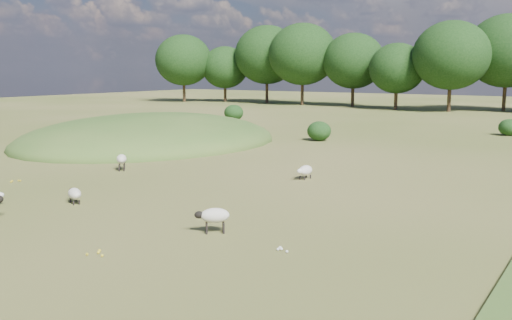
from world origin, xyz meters
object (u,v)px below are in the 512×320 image
Objects in this scene: sheep_3 at (305,171)px; sheep_4 at (74,194)px; sheep_2 at (122,159)px; sheep_1 at (214,216)px.

sheep_3 is 10.34m from sheep_4.
sheep_4 is at bearing 168.72° from sheep_2.
sheep_4 is at bearing -26.05° from sheep_3.
sheep_3 is (8.87, 2.91, -0.16)m from sheep_2.
sheep_3 is at bearing -118.31° from sheep_1.
sheep_3 is at bearing -115.09° from sheep_2.
sheep_3 reaches higher than sheep_4.
sheep_2 reaches higher than sheep_4.
sheep_1 reaches higher than sheep_4.
sheep_1 is at bearing 14.07° from sheep_3.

